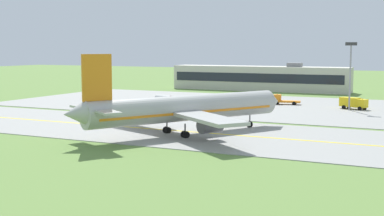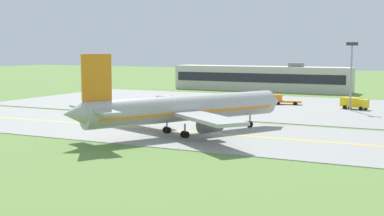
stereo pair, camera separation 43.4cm
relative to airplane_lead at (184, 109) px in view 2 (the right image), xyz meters
name	(u,v)px [view 2 (the right image)]	position (x,y,z in m)	size (l,w,h in m)	color
ground_plane	(171,131)	(-3.71, 2.71, -4.13)	(500.00, 500.00, 0.00)	olive
taxiway_strip	(171,131)	(-3.71, 2.71, -4.08)	(240.00, 28.00, 0.10)	gray
apron_pad	(297,108)	(6.29, 44.71, -4.08)	(140.00, 52.00, 0.10)	gray
taxiway_centreline	(171,130)	(-3.71, 2.71, -4.03)	(220.00, 0.60, 0.01)	yellow
airplane_lead	(184,109)	(0.00, 0.00, 0.00)	(29.98, 36.03, 12.70)	#ADADA8
service_truck_baggage	(283,100)	(1.57, 49.55, -2.95)	(6.65, 3.13, 2.59)	orange
service_truck_fuel	(168,100)	(-21.17, 33.74, -2.60)	(6.30, 3.35, 2.65)	red
service_truck_catering	(354,103)	(18.43, 46.65, -2.60)	(6.34, 4.06, 2.60)	yellow
service_truck_pushback	(109,103)	(-31.94, 25.96, -2.95)	(2.52, 6.47, 2.59)	yellow
terminal_building	(261,78)	(-16.75, 87.48, -0.27)	(56.46, 8.70, 8.88)	beige
apron_light_mast	(351,67)	(17.92, 44.36, 5.19)	(2.40, 0.50, 14.70)	gray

